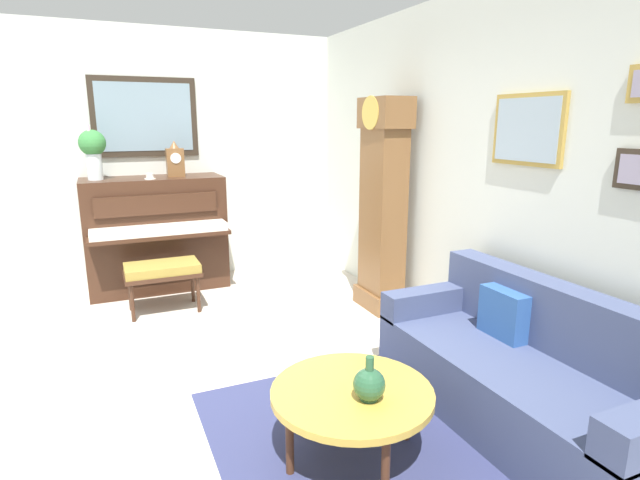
# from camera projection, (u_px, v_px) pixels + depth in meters

# --- Properties ---
(ground_plane) EXTENTS (6.40, 6.00, 0.10)m
(ground_plane) POSITION_uv_depth(u_px,v_px,m) (174.00, 390.00, 3.55)
(ground_plane) COLOR beige
(wall_left) EXTENTS (0.13, 4.90, 2.80)m
(wall_left) POSITION_uv_depth(u_px,v_px,m) (131.00, 158.00, 5.53)
(wall_left) COLOR silver
(wall_left) RESTS_ON ground_plane
(wall_back) EXTENTS (5.30, 0.13, 2.80)m
(wall_back) POSITION_uv_depth(u_px,v_px,m) (461.00, 171.00, 4.14)
(wall_back) COLOR silver
(wall_back) RESTS_ON ground_plane
(area_rug) EXTENTS (2.10, 1.50, 0.01)m
(area_rug) POSITION_uv_depth(u_px,v_px,m) (363.00, 458.00, 2.76)
(area_rug) COLOR navy
(area_rug) RESTS_ON ground_plane
(piano) EXTENTS (0.87, 1.44, 1.23)m
(piano) POSITION_uv_depth(u_px,v_px,m) (157.00, 233.00, 5.45)
(piano) COLOR #3D2316
(piano) RESTS_ON ground_plane
(piano_bench) EXTENTS (0.42, 0.70, 0.48)m
(piano_bench) POSITION_uv_depth(u_px,v_px,m) (162.00, 271.00, 4.81)
(piano_bench) COLOR #3D2316
(piano_bench) RESTS_ON ground_plane
(grandfather_clock) EXTENTS (0.52, 0.34, 2.03)m
(grandfather_clock) POSITION_uv_depth(u_px,v_px,m) (383.00, 212.00, 4.79)
(grandfather_clock) COLOR brown
(grandfather_clock) RESTS_ON ground_plane
(couch) EXTENTS (1.90, 0.80, 0.84)m
(couch) POSITION_uv_depth(u_px,v_px,m) (525.00, 374.00, 3.05)
(couch) COLOR #424C70
(couch) RESTS_ON ground_plane
(coffee_table) EXTENTS (0.88, 0.88, 0.40)m
(coffee_table) POSITION_uv_depth(u_px,v_px,m) (352.00, 394.00, 2.70)
(coffee_table) COLOR gold
(coffee_table) RESTS_ON ground_plane
(mantel_clock) EXTENTS (0.13, 0.18, 0.38)m
(mantel_clock) POSITION_uv_depth(u_px,v_px,m) (175.00, 160.00, 5.36)
(mantel_clock) COLOR brown
(mantel_clock) RESTS_ON piano
(flower_vase) EXTENTS (0.26, 0.26, 0.58)m
(flower_vase) POSITION_uv_depth(u_px,v_px,m) (93.00, 148.00, 5.02)
(flower_vase) COLOR silver
(flower_vase) RESTS_ON piano
(teacup) EXTENTS (0.12, 0.12, 0.06)m
(teacup) POSITION_uv_depth(u_px,v_px,m) (150.00, 177.00, 5.15)
(teacup) COLOR white
(teacup) RESTS_ON piano
(green_jug) EXTENTS (0.17, 0.17, 0.24)m
(green_jug) POSITION_uv_depth(u_px,v_px,m) (369.00, 384.00, 2.58)
(green_jug) COLOR #234C33
(green_jug) RESTS_ON coffee_table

